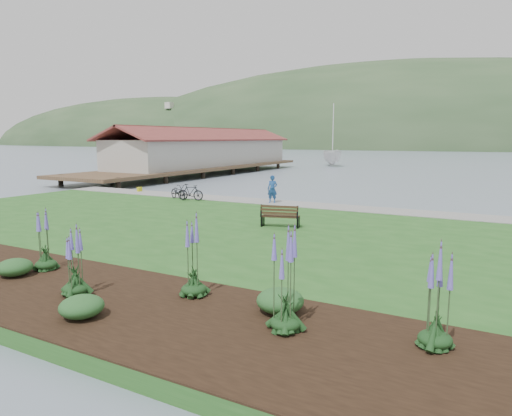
{
  "coord_description": "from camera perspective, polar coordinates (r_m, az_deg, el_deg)",
  "views": [
    {
      "loc": [
        11.28,
        -17.22,
        4.22
      ],
      "look_at": [
        2.2,
        -0.61,
        1.3
      ],
      "focal_mm": 32.0,
      "sensor_mm": 36.0,
      "label": 1
    }
  ],
  "objects": [
    {
      "name": "ground",
      "position": [
        21.02,
        -4.47,
        -2.84
      ],
      "size": [
        600.0,
        600.0,
        0.0
      ],
      "primitive_type": "plane",
      "color": "slate",
      "rests_on": "ground"
    },
    {
      "name": "lawn",
      "position": [
        19.37,
        -7.71,
        -3.29
      ],
      "size": [
        34.0,
        20.0,
        0.4
      ],
      "primitive_type": "cube",
      "color": "#23561E",
      "rests_on": "ground"
    },
    {
      "name": "shoreline_path",
      "position": [
        26.9,
        3.57,
        0.62
      ],
      "size": [
        34.0,
        2.2,
        0.03
      ],
      "primitive_type": "cube",
      "color": "gray",
      "rests_on": "lawn"
    },
    {
      "name": "garden_bed",
      "position": [
        11.75,
        -18.71,
        -10.57
      ],
      "size": [
        24.0,
        4.4,
        0.04
      ],
      "primitive_type": "cube",
      "color": "black",
      "rests_on": "lawn"
    },
    {
      "name": "pier_pavilion",
      "position": [
        54.62,
        -6.33,
        7.05
      ],
      "size": [
        8.0,
        36.0,
        5.4
      ],
      "color": "#4C3826",
      "rests_on": "ground"
    },
    {
      "name": "park_bench",
      "position": [
        19.66,
        3.01,
        -0.96
      ],
      "size": [
        1.74,
        1.05,
        1.01
      ],
      "rotation": [
        0.0,
        0.0,
        0.25
      ],
      "color": "black",
      "rests_on": "lawn"
    },
    {
      "name": "person",
      "position": [
        26.86,
        2.07,
        2.66
      ],
      "size": [
        0.77,
        0.58,
        1.94
      ],
      "primitive_type": "imported",
      "rotation": [
        0.0,
        0.0,
        0.15
      ],
      "color": "navy",
      "rests_on": "lawn"
    },
    {
      "name": "bicycle_a",
      "position": [
        28.99,
        -9.7,
        2.02
      ],
      "size": [
        1.36,
        1.94,
        0.96
      ],
      "primitive_type": "imported",
      "rotation": [
        0.0,
        0.0,
        1.14
      ],
      "color": "black",
      "rests_on": "lawn"
    },
    {
      "name": "bicycle_b",
      "position": [
        28.37,
        -8.2,
        1.96
      ],
      "size": [
        0.82,
        1.73,
        1.0
      ],
      "primitive_type": "imported",
      "rotation": [
        0.0,
        0.0,
        1.78
      ],
      "color": "black",
      "rests_on": "lawn"
    },
    {
      "name": "sailboat",
      "position": [
        70.2,
        9.49,
        5.19
      ],
      "size": [
        15.21,
        15.3,
        29.56
      ],
      "primitive_type": "imported",
      "rotation": [
        0.0,
        0.0,
        0.48
      ],
      "color": "silver",
      "rests_on": "ground"
    },
    {
      "name": "pannier",
      "position": [
        33.65,
        -14.35,
        2.26
      ],
      "size": [
        0.26,
        0.35,
        0.34
      ],
      "primitive_type": "cube",
      "rotation": [
        0.0,
        0.0,
        -0.19
      ],
      "color": "#B5B915",
      "rests_on": "lawn"
    },
    {
      "name": "echium_0",
      "position": [
        11.89,
        -21.76,
        -6.49
      ],
      "size": [
        0.62,
        0.62,
        1.85
      ],
      "color": "#123314",
      "rests_on": "garden_bed"
    },
    {
      "name": "echium_1",
      "position": [
        11.08,
        -7.87,
        -6.56
      ],
      "size": [
        0.62,
        0.62,
        2.26
      ],
      "color": "#123314",
      "rests_on": "garden_bed"
    },
    {
      "name": "echium_2",
      "position": [
        9.02,
        3.77,
        -9.37
      ],
      "size": [
        0.62,
        0.62,
        2.26
      ],
      "color": "#123314",
      "rests_on": "garden_bed"
    },
    {
      "name": "echium_3",
      "position": [
        8.96,
        21.74,
        -10.56
      ],
      "size": [
        0.62,
        0.62,
        2.12
      ],
      "color": "#123314",
      "rests_on": "garden_bed"
    },
    {
      "name": "echium_4",
      "position": [
        14.45,
        -24.94,
        -3.72
      ],
      "size": [
        0.62,
        0.62,
        2.12
      ],
      "color": "#123314",
      "rests_on": "garden_bed"
    },
    {
      "name": "shrub_0",
      "position": [
        14.35,
        -27.95,
        -6.57
      ],
      "size": [
        0.95,
        0.95,
        0.47
      ],
      "primitive_type": "ellipsoid",
      "color": "#1E4C21",
      "rests_on": "garden_bed"
    },
    {
      "name": "shrub_1",
      "position": [
        10.57,
        -20.96,
        -11.43
      ],
      "size": [
        0.94,
        0.94,
        0.47
      ],
      "primitive_type": "ellipsoid",
      "color": "#1E4C21",
      "rests_on": "garden_bed"
    },
    {
      "name": "shrub_2",
      "position": [
        10.17,
        3.04,
        -11.49
      ],
      "size": [
        1.04,
        1.04,
        0.52
      ],
      "primitive_type": "ellipsoid",
      "color": "#1E4C21",
      "rests_on": "garden_bed"
    }
  ]
}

